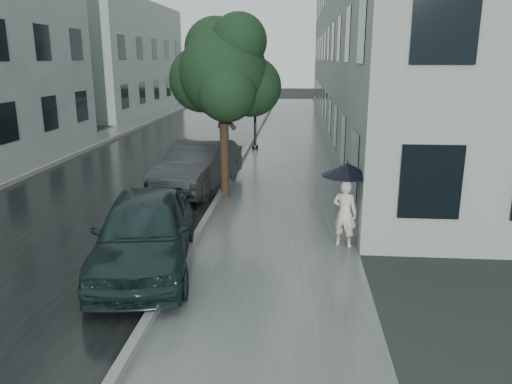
# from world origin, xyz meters

# --- Properties ---
(ground) EXTENTS (120.00, 120.00, 0.00)m
(ground) POSITION_xyz_m (0.00, 0.00, 0.00)
(ground) COLOR black
(ground) RESTS_ON ground
(sidewalk) EXTENTS (3.50, 60.00, 0.01)m
(sidewalk) POSITION_xyz_m (0.25, 12.00, 0.00)
(sidewalk) COLOR slate
(sidewalk) RESTS_ON ground
(kerb_near) EXTENTS (0.15, 60.00, 0.15)m
(kerb_near) POSITION_xyz_m (-1.57, 12.00, 0.07)
(kerb_near) COLOR slate
(kerb_near) RESTS_ON ground
(asphalt_road) EXTENTS (6.85, 60.00, 0.00)m
(asphalt_road) POSITION_xyz_m (-5.08, 12.00, 0.00)
(asphalt_road) COLOR black
(asphalt_road) RESTS_ON ground
(kerb_far) EXTENTS (0.15, 60.00, 0.15)m
(kerb_far) POSITION_xyz_m (-8.57, 12.00, 0.07)
(kerb_far) COLOR slate
(kerb_far) RESTS_ON ground
(sidewalk_far) EXTENTS (1.70, 60.00, 0.01)m
(sidewalk_far) POSITION_xyz_m (-9.50, 12.00, 0.00)
(sidewalk_far) COLOR #4C5451
(sidewalk_far) RESTS_ON ground
(building_near) EXTENTS (7.02, 36.00, 9.00)m
(building_near) POSITION_xyz_m (5.47, 19.50, 4.50)
(building_near) COLOR gray
(building_near) RESTS_ON ground
(building_far_b) EXTENTS (7.02, 18.00, 8.00)m
(building_far_b) POSITION_xyz_m (-13.77, 30.00, 4.00)
(building_far_b) COLOR gray
(building_far_b) RESTS_ON ground
(pedestrian) EXTENTS (0.64, 0.55, 1.48)m
(pedestrian) POSITION_xyz_m (1.70, 2.00, 0.75)
(pedestrian) COLOR beige
(pedestrian) RESTS_ON sidewalk
(umbrella) EXTENTS (1.13, 1.13, 0.96)m
(umbrella) POSITION_xyz_m (1.71, 2.01, 1.71)
(umbrella) COLOR black
(umbrella) RESTS_ON ground
(street_tree) EXTENTS (3.23, 2.94, 5.17)m
(street_tree) POSITION_xyz_m (-1.45, 5.88, 3.59)
(street_tree) COLOR #332619
(street_tree) RESTS_ON ground
(lamp_post) EXTENTS (0.85, 0.32, 4.75)m
(lamp_post) POSITION_xyz_m (-1.40, 13.63, 2.73)
(lamp_post) COLOR black
(lamp_post) RESTS_ON ground
(car_near) EXTENTS (2.48, 4.61, 1.49)m
(car_near) POSITION_xyz_m (-2.23, 0.50, 0.75)
(car_near) COLOR black
(car_near) RESTS_ON ground
(car_far) EXTENTS (2.30, 4.67, 1.47)m
(car_far) POSITION_xyz_m (-2.40, 6.56, 0.74)
(car_far) COLOR #222627
(car_far) RESTS_ON ground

